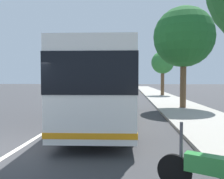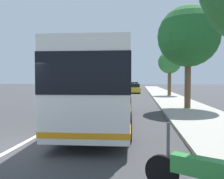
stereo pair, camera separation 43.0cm
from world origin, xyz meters
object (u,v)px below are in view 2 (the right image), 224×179
(motorcycle_angled, at_px, (207,174))
(roadside_tree_mid_block, at_px, (188,37))
(car_ahead_same_lane, at_px, (131,87))
(coach_bus, at_px, (105,84))
(car_side_street, at_px, (134,85))
(car_far_distant, at_px, (134,89))
(roadside_tree_far_block, at_px, (170,63))

(motorcycle_angled, height_order, roadside_tree_mid_block, roadside_tree_mid_block)
(car_ahead_same_lane, distance_m, roadside_tree_mid_block, 30.88)
(coach_bus, height_order, motorcycle_angled, coach_bus)
(car_ahead_same_lane, relative_size, car_side_street, 0.88)
(motorcycle_angled, height_order, car_side_street, car_side_street)
(car_side_street, bearing_deg, car_ahead_same_lane, 173.57)
(coach_bus, height_order, car_ahead_same_lane, coach_bus)
(coach_bus, height_order, car_side_street, coach_bus)
(motorcycle_angled, distance_m, car_far_distant, 32.56)
(motorcycle_angled, height_order, roadside_tree_far_block, roadside_tree_far_block)
(car_side_street, bearing_deg, motorcycle_angled, 179.28)
(motorcycle_angled, distance_m, car_ahead_same_lane, 42.64)
(coach_bus, height_order, car_far_distant, coach_bus)
(car_side_street, xyz_separation_m, roadside_tree_mid_block, (-39.91, -4.61, 4.26))
(car_side_street, height_order, roadside_tree_far_block, roadside_tree_far_block)
(motorcycle_angled, relative_size, car_far_distant, 0.44)
(coach_bus, bearing_deg, car_side_street, -2.76)
(car_ahead_same_lane, bearing_deg, car_side_street, 1.49)
(coach_bus, xyz_separation_m, car_ahead_same_lane, (35.66, 0.19, -1.14))
(coach_bus, bearing_deg, roadside_tree_far_block, -18.31)
(car_far_distant, bearing_deg, roadside_tree_mid_block, -172.34)
(motorcycle_angled, distance_m, roadside_tree_far_block, 25.94)
(car_side_street, bearing_deg, roadside_tree_far_block, -172.82)
(motorcycle_angled, xyz_separation_m, car_far_distant, (32.50, 2.06, 0.22))
(roadside_tree_mid_block, xyz_separation_m, roadside_tree_far_block, (13.15, -0.41, -0.79))
(car_side_street, bearing_deg, roadside_tree_mid_block, -176.84)
(car_ahead_same_lane, height_order, car_side_street, car_side_street)
(coach_bus, relative_size, roadside_tree_far_block, 1.80)
(car_far_distant, relative_size, car_side_street, 1.03)
(coach_bus, bearing_deg, car_far_distant, -3.99)
(car_ahead_same_lane, height_order, car_far_distant, car_ahead_same_lane)
(coach_bus, xyz_separation_m, roadside_tree_mid_block, (5.51, -4.93, 3.15))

